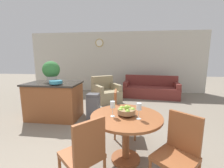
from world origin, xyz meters
name	(u,v)px	position (x,y,z in m)	size (l,w,h in m)	color
wall_back	(115,62)	(0.00, 5.69, 1.35)	(8.00, 0.09, 2.70)	beige
dining_table	(126,126)	(0.67, 0.85, 0.56)	(1.05, 1.05, 0.72)	brown
dining_chair_near_left	(85,152)	(0.23, 0.23, 0.51)	(0.59, 0.59, 0.92)	brown
dining_chair_near_right	(179,150)	(1.29, 0.40, 0.51)	(0.59, 0.59, 0.92)	brown
dining_chair_far_side	(121,111)	(0.55, 1.60, 0.51)	(0.44, 0.44, 0.92)	brown
fruit_bowl	(126,111)	(0.67, 0.85, 0.79)	(0.26, 0.26, 0.16)	olive
wine_glass_left	(113,105)	(0.48, 0.78, 0.89)	(0.07, 0.07, 0.23)	silver
wine_glass_right	(139,107)	(0.84, 0.74, 0.89)	(0.07, 0.07, 0.23)	silver
kitchen_island	(55,100)	(-1.22, 2.28, 0.47)	(1.33, 0.84, 0.93)	brown
teal_bowl	(56,82)	(-1.02, 2.04, 0.99)	(0.30, 0.30, 0.10)	teal
potted_plant	(51,71)	(-1.33, 2.42, 1.22)	(0.44, 0.44, 0.54)	beige
trash_bin	(93,107)	(-0.20, 2.32, 0.33)	(0.31, 0.26, 0.66)	#56565B
couch	(151,90)	(1.53, 4.79, 0.29)	(2.19, 1.10, 0.83)	maroon
armchair	(106,93)	(-0.17, 4.03, 0.29)	(1.21, 1.24, 0.87)	#998966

